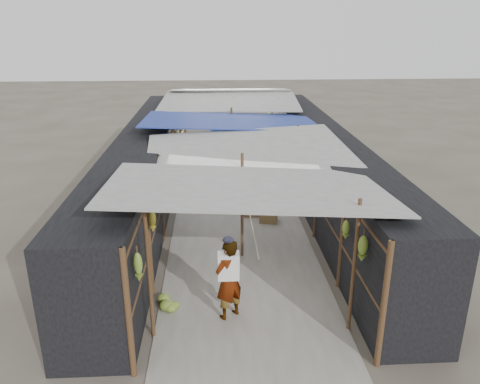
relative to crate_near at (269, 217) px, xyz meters
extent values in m
plane|color=#6B6356|center=(-0.88, -5.03, -0.15)|extent=(80.00, 80.00, 0.00)
cube|color=#9E998E|center=(-0.88, 1.47, -0.14)|extent=(3.60, 16.00, 0.02)
cube|color=black|center=(-3.58, 1.47, 1.00)|extent=(1.40, 15.00, 2.30)
cube|color=black|center=(1.82, 1.47, 1.00)|extent=(1.40, 15.00, 2.30)
cube|color=olive|center=(0.00, 0.00, 0.00)|extent=(0.55, 0.47, 0.29)
cube|color=olive|center=(-0.43, 0.52, 0.01)|extent=(0.56, 0.46, 0.31)
cube|color=olive|center=(-1.27, 3.73, 0.00)|extent=(0.45, 0.37, 0.28)
cylinder|color=black|center=(0.82, 6.03, -0.05)|extent=(0.63, 0.63, 0.19)
imported|color=silver|center=(-1.29, -4.51, 0.67)|extent=(0.71, 0.67, 1.64)
imported|color=#2235AA|center=(-1.01, 4.40, 0.56)|extent=(0.79, 0.68, 1.42)
imported|color=#4E4A43|center=(0.17, 2.74, 0.36)|extent=(0.41, 0.68, 1.02)
cylinder|color=brown|center=(-2.68, -5.03, 1.15)|extent=(0.07, 0.07, 2.60)
cylinder|color=brown|center=(0.92, -5.03, 1.15)|extent=(0.07, 0.07, 2.60)
cylinder|color=brown|center=(-0.88, -2.03, 1.15)|extent=(0.07, 0.07, 2.60)
cylinder|color=brown|center=(-2.68, 0.97, 1.15)|extent=(0.07, 0.07, 2.60)
cylinder|color=brown|center=(0.92, 0.97, 1.15)|extent=(0.07, 0.07, 2.60)
cylinder|color=brown|center=(-0.88, 3.97, 1.15)|extent=(0.07, 0.07, 2.60)
cylinder|color=brown|center=(-2.68, 6.97, 1.15)|extent=(0.07, 0.07, 2.60)
cylinder|color=brown|center=(0.92, 6.97, 1.15)|extent=(0.07, 0.07, 2.60)
cube|color=#9E9E99|center=(-0.88, -4.03, 2.35)|extent=(5.21, 3.19, 0.52)
cube|color=#9E9E99|center=(-0.68, -0.83, 2.20)|extent=(5.23, 3.73, 0.50)
cube|color=#213597|center=(-0.98, 2.47, 2.30)|extent=(5.40, 3.60, 0.41)
cube|color=#9E9E99|center=(-0.88, 5.77, 2.40)|extent=(5.37, 3.66, 0.27)
cube|color=#9E9E99|center=(-0.78, 8.17, 2.50)|extent=(5.00, 1.99, 0.24)
cylinder|color=brown|center=(-2.88, 1.47, 1.90)|extent=(0.06, 15.00, 0.06)
cylinder|color=brown|center=(1.12, 1.47, 1.90)|extent=(0.06, 15.00, 0.06)
cylinder|color=gray|center=(-0.88, 1.47, 1.90)|extent=(0.02, 15.00, 0.02)
cube|color=#B0341B|center=(-0.07, -0.15, 1.60)|extent=(0.50, 0.03, 0.60)
cube|color=#1A35A9|center=(-0.42, -0.75, 1.58)|extent=(0.55, 0.03, 0.65)
cube|color=navy|center=(-1.30, 4.85, 1.60)|extent=(0.65, 0.03, 0.60)
cube|color=#193AA4|center=(-1.06, 1.77, 1.60)|extent=(0.70, 0.03, 0.60)
cube|color=white|center=(-0.48, 4.92, 1.63)|extent=(0.60, 0.03, 0.55)
ellipsoid|color=olive|center=(-2.76, -5.54, 1.56)|extent=(0.14, 0.12, 0.53)
ellipsoid|color=#A3972A|center=(-2.76, -3.65, 1.53)|extent=(0.15, 0.12, 0.46)
ellipsoid|color=olive|center=(-2.76, -2.33, 1.63)|extent=(0.15, 0.12, 0.54)
ellipsoid|color=olive|center=(-2.76, -0.92, 1.41)|extent=(0.18, 0.16, 0.46)
ellipsoid|color=olive|center=(-2.76, 0.40, 1.57)|extent=(0.19, 0.16, 0.44)
ellipsoid|color=olive|center=(-2.76, 2.31, 1.46)|extent=(0.16, 0.13, 0.43)
ellipsoid|color=#A3972A|center=(-2.76, 3.58, 1.48)|extent=(0.17, 0.15, 0.51)
ellipsoid|color=olive|center=(-2.76, 5.57, 1.47)|extent=(0.20, 0.17, 0.43)
ellipsoid|color=#A3972A|center=(-2.76, 6.65, 1.34)|extent=(0.16, 0.14, 0.55)
ellipsoid|color=olive|center=(-2.76, 8.66, 1.64)|extent=(0.18, 0.15, 0.48)
ellipsoid|color=olive|center=(1.00, -5.15, 1.58)|extent=(0.18, 0.15, 0.50)
ellipsoid|color=olive|center=(1.00, -4.13, 1.47)|extent=(0.15, 0.13, 0.40)
ellipsoid|color=#A3972A|center=(1.00, -2.17, 1.60)|extent=(0.18, 0.16, 0.46)
ellipsoid|color=olive|center=(1.00, -0.43, 1.42)|extent=(0.18, 0.15, 0.39)
ellipsoid|color=olive|center=(1.00, 0.33, 1.54)|extent=(0.19, 0.16, 0.52)
ellipsoid|color=#A3972A|center=(1.00, 2.29, 1.38)|extent=(0.18, 0.15, 0.58)
ellipsoid|color=olive|center=(1.00, 3.53, 1.51)|extent=(0.16, 0.13, 0.57)
ellipsoid|color=olive|center=(1.00, 5.52, 1.37)|extent=(0.19, 0.16, 0.47)
ellipsoid|color=olive|center=(1.00, 6.52, 1.52)|extent=(0.17, 0.14, 0.36)
ellipsoid|color=olive|center=(1.00, 8.01, 1.51)|extent=(0.16, 0.14, 0.51)
ellipsoid|color=olive|center=(0.58, 3.38, 0.03)|extent=(0.70, 0.60, 0.35)
ellipsoid|color=olive|center=(-2.27, 3.23, -0.03)|extent=(0.45, 0.38, 0.22)
ellipsoid|color=olive|center=(0.79, 5.71, -0.03)|extent=(0.47, 0.40, 0.24)
ellipsoid|color=#A3972A|center=(-1.20, 0.99, 0.03)|extent=(0.70, 0.60, 0.35)
ellipsoid|color=#A3972A|center=(-2.49, 5.61, -0.03)|extent=(0.47, 0.40, 0.23)
ellipsoid|color=olive|center=(-2.36, -4.05, -0.02)|extent=(0.49, 0.42, 0.25)
camera|label=1|loc=(-1.52, -12.21, 5.24)|focal=35.00mm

